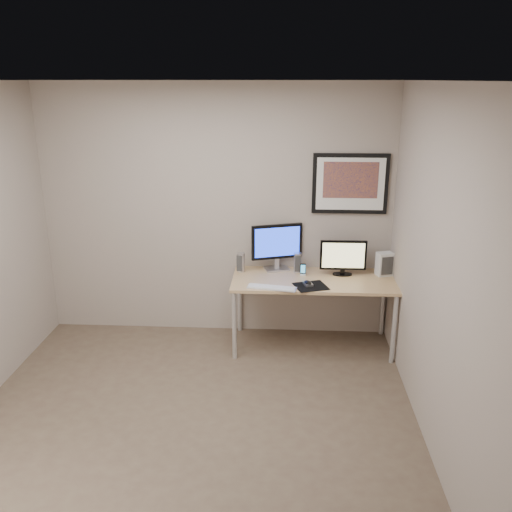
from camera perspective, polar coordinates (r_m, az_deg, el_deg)
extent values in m
plane|color=#4E3C31|center=(4.57, -6.65, -16.81)|extent=(3.60, 3.60, 0.00)
plane|color=white|center=(3.75, -8.16, 17.81)|extent=(3.60, 3.60, 0.00)
plane|color=gray|center=(5.59, -4.23, 4.53)|extent=(3.60, 0.00, 3.60)
plane|color=gray|center=(4.06, 18.54, -1.68)|extent=(0.00, 3.40, 3.40)
cube|color=tan|center=(5.39, 6.06, -2.56)|extent=(1.60, 0.70, 0.03)
cylinder|color=silver|center=(5.26, -2.29, -7.32)|extent=(0.04, 0.04, 0.70)
cylinder|color=silver|center=(5.82, -1.71, -4.70)|extent=(0.04, 0.04, 0.70)
cylinder|color=silver|center=(5.34, 14.31, -7.50)|extent=(0.04, 0.04, 0.70)
cylinder|color=silver|center=(5.90, 13.23, -4.91)|extent=(0.04, 0.04, 0.70)
cube|color=black|center=(5.50, 9.89, 7.50)|extent=(0.75, 0.03, 0.60)
cube|color=silver|center=(5.48, 9.91, 7.46)|extent=(0.67, 0.00, 0.52)
cube|color=orange|center=(5.47, 9.94, 7.87)|extent=(0.54, 0.00, 0.36)
cube|color=silver|center=(5.61, 2.17, -1.34)|extent=(0.29, 0.24, 0.02)
cube|color=silver|center=(5.59, 2.18, -0.75)|extent=(0.06, 0.05, 0.10)
cube|color=black|center=(5.52, 2.21, 1.53)|extent=(0.51, 0.20, 0.36)
cube|color=#1531C7|center=(5.50, 2.21, 1.47)|extent=(0.45, 0.15, 0.30)
cube|color=black|center=(5.52, 9.06, -1.91)|extent=(0.20, 0.11, 0.02)
cube|color=black|center=(5.51, 9.08, -1.61)|extent=(0.04, 0.04, 0.04)
cube|color=black|center=(5.46, 9.17, 0.10)|extent=(0.46, 0.03, 0.30)
cube|color=#C6B880|center=(5.44, 9.18, 0.05)|extent=(0.42, 0.01, 0.26)
cylinder|color=silver|center=(5.53, -1.60, -0.66)|extent=(0.10, 0.10, 0.20)
cylinder|color=silver|center=(5.53, 4.41, -0.68)|extent=(0.09, 0.09, 0.20)
cube|color=black|center=(5.45, 4.97, -1.41)|extent=(0.06, 0.06, 0.12)
cube|color=silver|center=(5.11, 1.66, -3.34)|extent=(0.48, 0.20, 0.02)
cube|color=black|center=(5.19, 5.78, -3.19)|extent=(0.36, 0.34, 0.00)
ellipsoid|color=black|center=(5.21, 5.48, -2.84)|extent=(0.10, 0.13, 0.04)
cube|color=silver|center=(5.57, 13.38, -0.83)|extent=(0.18, 0.15, 0.24)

